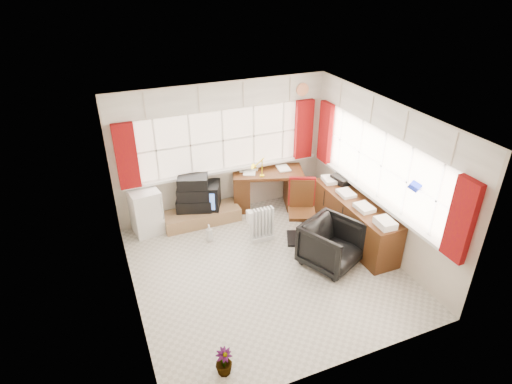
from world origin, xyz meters
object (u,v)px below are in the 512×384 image
radiator (262,227)px  credenza (354,219)px  crt_tv (205,195)px  desk (267,187)px  office_chair (331,245)px  tv_bench (202,216)px  desk_lamp (262,163)px  task_chair (302,207)px  mini_fridge (146,211)px

radiator → credenza: bearing=-21.2°
crt_tv → desk: bearing=-1.3°
office_chair → desk: bearing=69.5°
tv_bench → crt_tv: 0.40m
desk → office_chair: desk is taller
desk → radiator: desk is taller
radiator → credenza: size_ratio=0.31×
radiator → crt_tv: 1.28m
desk_lamp → radiator: (-0.38, -0.87, -0.78)m
desk_lamp → credenza: (1.10, -1.45, -0.64)m
task_chair → office_chair: bearing=-85.4°
office_chair → mini_fridge: bearing=115.1°
credenza → mini_fridge: (-3.26, 1.60, 0.02)m
tv_bench → radiator: bearing=-49.7°
radiator → tv_bench: (-0.80, 0.95, -0.13)m
radiator → mini_fridge: mini_fridge is taller
task_chair → tv_bench: 1.90m
desk → office_chair: 2.07m
task_chair → credenza: (0.80, -0.42, -0.19)m
credenza → tv_bench: (-2.28, 1.52, -0.27)m
desk_lamp → radiator: 1.23m
credenza → crt_tv: size_ratio=2.97×
desk_lamp → mini_fridge: bearing=175.9°
tv_bench → mini_fridge: bearing=175.3°
office_chair → radiator: bearing=100.1°
desk_lamp → mini_fridge: 2.25m
office_chair → crt_tv: bearing=98.7°
office_chair → mini_fridge: size_ratio=1.00×
desk → tv_bench: bearing=-176.6°
desk_lamp → tv_bench: 1.49m
task_chair → credenza: task_chair is taller
desk → crt_tv: (-1.24, 0.03, 0.06)m
desk → radiator: (-0.56, -1.03, -0.17)m
office_chair → radiator: (-0.75, 1.04, -0.12)m
desk → credenza: size_ratio=0.73×
office_chair → desk_lamp: bearing=75.3°
task_chair → radiator: task_chair is taller
credenza → desk: bearing=119.8°
desk_lamp → task_chair: desk_lamp is taller
office_chair → mini_fridge: mini_fridge is taller
desk → office_chair: size_ratio=1.78×
desk_lamp → crt_tv: 1.20m
task_chair → radiator: (-0.68, 0.15, -0.33)m
desk_lamp → mini_fridge: size_ratio=0.46×
radiator → tv_bench: size_ratio=0.44×
radiator → credenza: credenza is taller
task_chair → crt_tv: bearing=138.4°
mini_fridge → credenza: bearing=-26.2°
credenza → crt_tv: (-2.16, 1.63, 0.10)m
desk_lamp → crt_tv: desk_lamp is taller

